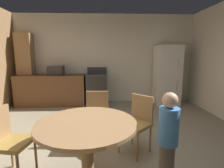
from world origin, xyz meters
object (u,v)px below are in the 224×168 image
chair_north (97,114)px  microwave (56,71)px  oven_range (97,89)px  chair_northeast (137,120)px  chair_west (7,138)px  refrigerator (167,75)px  dining_table (87,136)px  person_child (168,137)px

chair_north → microwave: bearing=-147.1°
oven_range → chair_northeast: oven_range is taller
chair_north → oven_range: bearing=-173.9°
chair_north → chair_west: size_ratio=1.00×
refrigerator → chair_north: refrigerator is taller
chair_west → dining_table: bearing=0.0°
oven_range → chair_west: 3.24m
microwave → chair_north: microwave is taller
microwave → chair_west: (0.26, -3.10, -0.53)m
dining_table → chair_northeast: chair_northeast is taller
refrigerator → microwave: bearing=179.1°
oven_range → person_child: bearing=-74.1°
refrigerator → chair_west: bearing=-134.6°
microwave → person_child: (2.13, -3.30, -0.45)m
dining_table → microwave: bearing=110.6°
person_child → refrigerator: bearing=-107.3°
person_child → oven_range: bearing=-72.0°
oven_range → chair_northeast: bearing=-74.0°
chair_northeast → person_child: person_child is taller
chair_northeast → dining_table: bearing=0.0°
chair_northeast → chair_west: bearing=-27.2°
chair_north → chair_northeast: 0.70m
oven_range → microwave: (-1.18, -0.00, 0.56)m
microwave → refrigerator: bearing=-0.9°
refrigerator → person_child: 3.46m
refrigerator → dining_table: size_ratio=1.60×
dining_table → chair_north: size_ratio=1.26×
refrigerator → oven_range: bearing=178.5°
refrigerator → chair_west: size_ratio=2.02×
oven_range → person_child: (0.94, -3.30, 0.11)m
chair_west → microwave: bearing=104.7°
chair_north → chair_northeast: (0.64, -0.29, 0.00)m
chair_north → person_child: person_child is taller
chair_west → chair_northeast: bearing=27.2°
chair_north → person_child: (0.84, -1.01, 0.08)m
refrigerator → chair_northeast: 2.89m
refrigerator → chair_north: (-1.98, -2.24, -0.38)m
microwave → chair_west: size_ratio=0.51×
oven_range → chair_west: (-0.92, -3.10, 0.03)m
oven_range → chair_west: oven_range is taller
chair_northeast → chair_west: same height
dining_table → chair_north: (0.06, 0.98, -0.09)m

